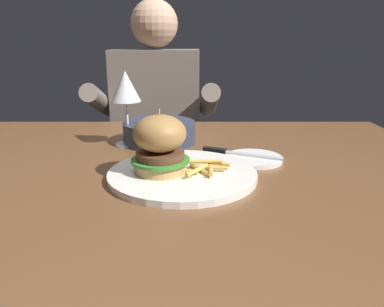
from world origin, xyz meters
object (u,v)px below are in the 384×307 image
object	(u,v)px
main_plate	(183,174)
wine_glass	(126,89)
burger_sandwich	(160,144)
table_knife	(234,153)
soup_bowl	(160,131)
diner_person	(158,148)
bread_plate	(254,159)

from	to	relation	value
main_plate	wine_glass	bearing A→B (deg)	121.57
burger_sandwich	main_plate	bearing A→B (deg)	0.50
table_knife	soup_bowl	xyz separation A→B (m)	(-0.20, 0.15, 0.02)
main_plate	burger_sandwich	bearing A→B (deg)	-179.50
main_plate	burger_sandwich	size ratio (longest dim) A/B	2.38
main_plate	diner_person	world-z (taller)	diner_person
diner_person	wine_glass	bearing A→B (deg)	-92.45
burger_sandwich	table_knife	distance (m)	0.23
main_plate	diner_person	size ratio (longest dim) A/B	0.27
main_plate	table_knife	size ratio (longest dim) A/B	1.66
diner_person	burger_sandwich	bearing A→B (deg)	-84.17
soup_bowl	diner_person	bearing A→B (deg)	96.13
burger_sandwich	diner_person	world-z (taller)	diner_person
wine_glass	table_knife	distance (m)	0.33
table_knife	diner_person	bearing A→B (deg)	110.08
burger_sandwich	bread_plate	size ratio (longest dim) A/B	0.95
bread_plate	soup_bowl	bearing A→B (deg)	145.41
table_knife	burger_sandwich	bearing A→B (deg)	-141.37
burger_sandwich	diner_person	size ratio (longest dim) A/B	0.11
bread_plate	table_knife	size ratio (longest dim) A/B	0.73
main_plate	table_knife	xyz separation A→B (m)	(0.12, 0.14, 0.01)
bread_plate	soup_bowl	distance (m)	0.29
bread_plate	table_knife	bearing A→B (deg)	155.84
soup_bowl	burger_sandwich	bearing A→B (deg)	-84.77
bread_plate	table_knife	distance (m)	0.05
main_plate	wine_glass	size ratio (longest dim) A/B	1.56
wine_glass	diner_person	size ratio (longest dim) A/B	0.17
burger_sandwich	soup_bowl	world-z (taller)	burger_sandwich
bread_plate	diner_person	distance (m)	0.80
table_knife	soup_bowl	bearing A→B (deg)	143.31
wine_glass	soup_bowl	world-z (taller)	wine_glass
main_plate	bread_plate	bearing A→B (deg)	34.23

